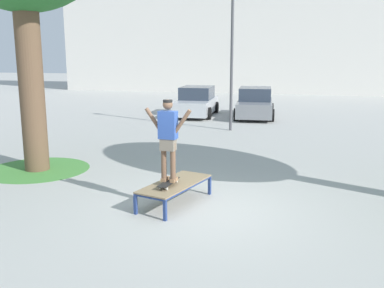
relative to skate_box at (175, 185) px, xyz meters
The scene contains 9 objects.
ground_plane 0.79m from the skate_box, 15.14° to the right, with size 120.00×120.00×0.00m, color #A8A8A3.
building_facade 29.70m from the skate_box, 89.95° to the left, with size 36.07×4.00×12.63m, color silver.
skate_box is the anchor object (origin of this frame).
skateboard 0.27m from the skate_box, 105.83° to the right, with size 0.26×0.81×0.09m.
skater 1.14m from the skate_box, 105.91° to the right, with size 1.00×0.31×1.69m.
grass_patch_near_left 4.84m from the skate_box, 158.36° to the left, with size 2.83×2.83×0.01m, color #47893D.
car_silver 13.77m from the skate_box, 101.43° to the left, with size 2.07×4.27×1.50m.
car_grey 13.56m from the skate_box, 88.74° to the left, with size 2.16×4.32×1.50m.
light_post 9.99m from the skate_box, 91.73° to the left, with size 0.36×0.36×5.83m.
Camera 1 is at (1.81, -8.24, 3.11)m, focal length 40.38 mm.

